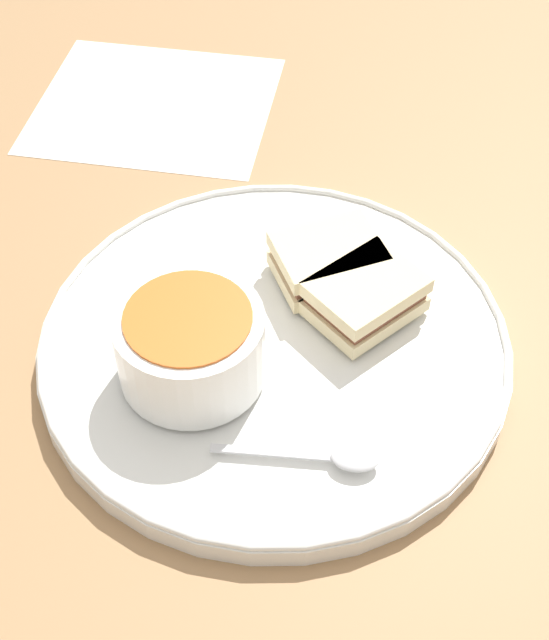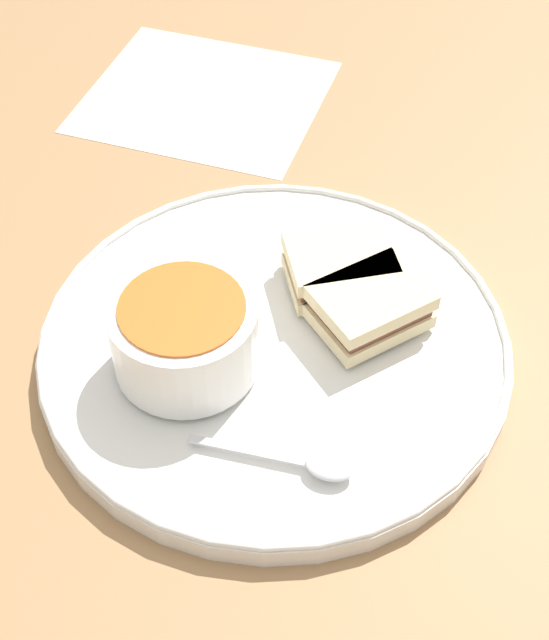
% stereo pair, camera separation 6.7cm
% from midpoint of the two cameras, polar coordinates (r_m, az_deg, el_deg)
% --- Properties ---
extents(ground_plane, '(2.40, 2.40, 0.00)m').
position_cam_midpoint_polar(ground_plane, '(0.70, 2.74, -2.24)').
color(ground_plane, '#9E754C').
extents(plate, '(0.37, 0.37, 0.02)m').
position_cam_midpoint_polar(plate, '(0.69, 2.78, -1.63)').
color(plate, white).
rests_on(plate, ground_plane).
extents(soup_bowl, '(0.11, 0.11, 0.06)m').
position_cam_midpoint_polar(soup_bowl, '(0.65, -2.81, -1.12)').
color(soup_bowl, white).
rests_on(soup_bowl, plate).
extents(spoon, '(0.04, 0.12, 0.01)m').
position_cam_midpoint_polar(spoon, '(0.61, 5.87, -9.31)').
color(spoon, silver).
rests_on(spoon, plate).
extents(sandwich_half_near, '(0.10, 0.10, 0.03)m').
position_cam_midpoint_polar(sandwich_half_near, '(0.69, 8.92, 0.71)').
color(sandwich_half_near, beige).
rests_on(sandwich_half_near, plate).
extents(sandwich_half_far, '(0.10, 0.10, 0.03)m').
position_cam_midpoint_polar(sandwich_half_far, '(0.72, 6.88, 3.29)').
color(sandwich_half_far, beige).
rests_on(sandwich_half_far, plate).
extents(menu_sheet, '(0.24, 0.26, 0.00)m').
position_cam_midpoint_polar(menu_sheet, '(0.97, -2.44, 14.04)').
color(menu_sheet, white).
rests_on(menu_sheet, ground_plane).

